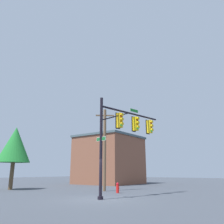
{
  "coord_description": "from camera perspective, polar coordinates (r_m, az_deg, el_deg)",
  "views": [
    {
      "loc": [
        -11.88,
        -9.59,
        1.68
      ],
      "look_at": [
        0.76,
        -0.35,
        5.82
      ],
      "focal_mm": 36.51,
      "sensor_mm": 36.0,
      "label": 1
    }
  ],
  "objects": [
    {
      "name": "brick_building",
      "position": [
        34.89,
        -0.68,
        -11.8
      ],
      "size": [
        8.54,
        8.22,
        6.98
      ],
      "color": "brown",
      "rests_on": "ground_plane"
    },
    {
      "name": "fire_hydrant",
      "position": [
        19.93,
        1.41,
        -18.45
      ],
      "size": [
        0.33,
        0.24,
        0.83
      ],
      "color": "red",
      "rests_on": "ground_plane"
    },
    {
      "name": "utility_pole",
      "position": [
        21.9,
        -1.85,
        -8.79
      ],
      "size": [
        1.23,
        1.47,
        7.67
      ],
      "color": "brown",
      "rests_on": "ground_plane"
    },
    {
      "name": "tree_near",
      "position": [
        25.74,
        -23.14,
        -7.55
      ],
      "size": [
        3.25,
        3.25,
        6.24
      ],
      "color": "brown",
      "rests_on": "ground_plane"
    },
    {
      "name": "ground_plane",
      "position": [
        15.37,
        -2.94,
        -21.06
      ],
      "size": [
        120.0,
        120.0,
        0.0
      ],
      "primitive_type": "plane",
      "color": "#3C424B"
    },
    {
      "name": "signal_pole_assembly",
      "position": [
        17.23,
        3.56,
        -4.22
      ],
      "size": [
        6.3,
        1.81,
        6.74
      ],
      "color": "black",
      "rests_on": "ground_plane"
    }
  ]
}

